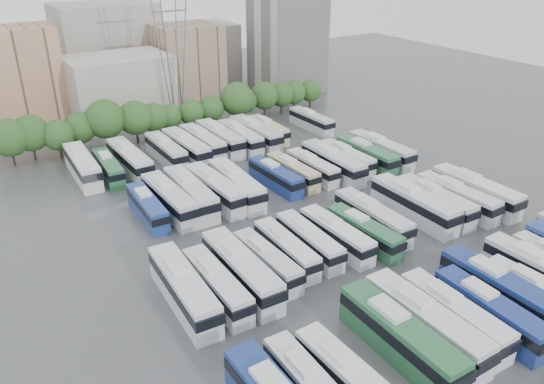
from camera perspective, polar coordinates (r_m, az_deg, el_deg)
ground at (r=69.03m, az=4.86°, el=-3.43°), size 220.00×220.00×0.00m
tree_line at (r=100.28m, az=-11.09°, el=8.38°), size 65.20×7.91×8.64m
city_buildings at (r=125.73m, az=-18.49°, el=12.69°), size 102.00×35.00×20.00m
apartment_tower at (r=128.93m, az=1.65°, el=16.58°), size 14.00×14.00×26.00m
electricity_pylon at (r=106.18m, az=-10.92°, el=17.26°), size 9.00×6.91×33.83m
bus_r0_s2 at (r=45.20m, az=8.31°, el=-19.27°), size 2.90×11.60×3.62m
bus_r0_s4 at (r=49.20m, az=13.61°, el=-14.88°), size 3.18×13.61×4.26m
bus_r0_s5 at (r=51.27m, az=16.13°, el=-13.33°), size 2.95×13.52×4.24m
bus_r0_s6 at (r=53.33m, az=18.99°, el=-12.38°), size 2.88×12.07×3.77m
bus_r0_s7 at (r=54.91m, az=22.37°, el=-11.78°), size 3.09×12.13×3.78m
bus_r0_s8 at (r=58.10m, az=23.18°, el=-9.54°), size 2.83×12.92×4.05m
bus_r0_s9 at (r=59.60m, az=26.59°, el=-9.68°), size 2.92×11.12×3.46m
bus_r0_s10 at (r=62.68m, az=26.97°, el=-7.69°), size 3.11×12.70×3.96m
bus_r1_s0 at (r=54.15m, az=-9.48°, el=-10.21°), size 3.55×13.52×4.20m
bus_r1_s1 at (r=54.69m, az=-5.99°, el=-9.87°), size 2.72×11.85×3.71m
bus_r1_s2 at (r=56.22m, az=-3.33°, el=-8.34°), size 3.18×13.54×4.23m
bus_r1_s3 at (r=58.20m, az=-0.56°, el=-7.43°), size 2.65×11.08×3.46m
bus_r1_s4 at (r=60.31m, az=1.54°, el=-6.14°), size 2.72×11.08×3.45m
bus_r1_s5 at (r=61.95m, az=4.01°, el=-5.23°), size 2.82×11.28×3.52m
bus_r1_s6 at (r=63.31m, az=6.94°, el=-4.59°), size 2.71×11.52×3.60m
bus_r1_s7 at (r=64.53m, az=9.85°, el=-4.22°), size 2.98×11.28×3.51m
bus_r1_s8 at (r=67.58m, az=10.75°, el=-2.66°), size 2.90×12.40×3.88m
bus_r1_s10 at (r=71.62m, az=15.00°, el=-1.24°), size 3.14×13.67×4.28m
bus_r1_s11 at (r=73.65m, az=17.13°, el=-0.91°), size 2.99×12.50×3.90m
bus_r1_s12 at (r=75.54m, az=19.27°, el=-0.54°), size 3.14×12.55×3.91m
bus_r1_s13 at (r=77.92m, az=21.04°, el=0.10°), size 3.09×13.48×4.22m
bus_r2_s1 at (r=71.15m, az=-13.26°, el=-1.58°), size 2.88×11.14×3.47m
bus_r2_s2 at (r=71.93m, az=-10.98°, el=-0.75°), size 3.13×13.15×4.11m
bus_r2_s3 at (r=73.02m, az=-8.76°, el=-0.11°), size 3.36×13.51×4.21m
bus_r2_s4 at (r=73.87m, az=-6.15°, el=0.36°), size 3.56×13.43×4.17m
bus_r2_s5 at (r=74.89m, az=-3.88°, el=0.83°), size 3.61×13.52×4.20m
bus_r2_s7 at (r=78.10m, az=0.38°, el=1.71°), size 2.92×11.34×3.53m
bus_r2_s8 at (r=79.91m, az=2.25°, el=2.24°), size 2.77×11.05×3.44m
bus_r2_s9 at (r=81.57m, az=4.37°, el=2.69°), size 2.53×11.01×3.45m
bus_r2_s10 at (r=82.68m, az=6.55°, el=3.19°), size 3.16×13.40×4.19m
bus_r2_s11 at (r=85.40m, az=8.04°, el=3.65°), size 2.52×11.54×3.62m
bus_r2_s12 at (r=86.66m, az=10.14°, el=3.95°), size 2.76×12.57×3.94m
bus_r2_s13 at (r=88.98m, az=11.62°, el=4.46°), size 3.11×13.15×4.11m
bus_r3_s0 at (r=85.90m, az=-19.72°, el=2.70°), size 3.41×13.68×4.26m
bus_r3_s1 at (r=84.98m, az=-17.19°, el=2.55°), size 3.00×11.26×3.50m
bus_r3_s2 at (r=86.11m, az=-15.06°, el=3.41°), size 3.29×13.60×4.25m
bus_r3_s4 at (r=88.81m, az=-11.34°, el=4.37°), size 2.80×12.43×3.89m
bus_r3_s5 at (r=89.49m, az=-9.22°, el=4.79°), size 3.41×13.27×4.13m
bus_r3_s6 at (r=91.44m, az=-7.47°, el=5.33°), size 3.04×12.88×4.03m
bus_r3_s7 at (r=92.75m, az=-5.63°, el=5.79°), size 3.02×13.48×4.22m
bus_r3_s8 at (r=93.29m, az=-3.45°, el=5.91°), size 3.07×12.75×3.98m
bus_r3_s9 at (r=94.63m, az=-1.79°, el=6.33°), size 3.37×13.63×4.25m
bus_r3_s10 at (r=97.56m, az=-0.40°, el=6.73°), size 2.62×11.30×3.54m
bus_r3_s13 at (r=102.79m, az=4.24°, el=7.67°), size 2.70×11.47×3.58m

